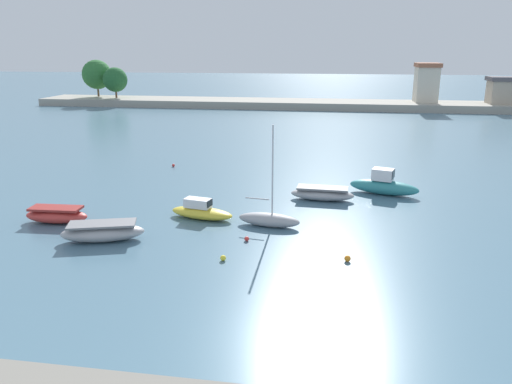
# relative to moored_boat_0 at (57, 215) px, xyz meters

# --- Properties ---
(ground_plane) EXTENTS (400.00, 400.00, 0.00)m
(ground_plane) POSITION_rel_moored_boat_0_xyz_m (15.32, -10.16, -0.47)
(ground_plane) COLOR slate
(moored_boat_0) EXTENTS (3.94, 1.61, 0.99)m
(moored_boat_0) POSITION_rel_moored_boat_0_xyz_m (0.00, 0.00, 0.00)
(moored_boat_0) COLOR #C63833
(moored_boat_0) RESTS_ON ground
(moored_boat_1) EXTENTS (4.81, 2.91, 1.04)m
(moored_boat_1) POSITION_rel_moored_boat_0_xyz_m (4.13, -2.36, 0.03)
(moored_boat_1) COLOR #9E9EA3
(moored_boat_1) RESTS_ON ground
(moored_boat_2) EXTENTS (4.32, 2.22, 1.27)m
(moored_boat_2) POSITION_rel_moored_boat_0_xyz_m (8.52, 2.16, -0.02)
(moored_boat_2) COLOR yellow
(moored_boat_2) RESTS_ON ground
(moored_boat_3) EXTENTS (3.88, 1.60, 6.12)m
(moored_boat_3) POSITION_rel_moored_boat_0_xyz_m (12.90, 1.40, -0.02)
(moored_boat_3) COLOR #9E9EA3
(moored_boat_3) RESTS_ON ground
(moored_boat_4) EXTENTS (4.48, 1.75, 0.94)m
(moored_boat_4) POSITION_rel_moored_boat_0_xyz_m (15.88, 7.35, -0.03)
(moored_boat_4) COLOR #9E9EA3
(moored_boat_4) RESTS_ON ground
(moored_boat_5) EXTENTS (5.21, 2.80, 1.90)m
(moored_boat_5) POSITION_rel_moored_boat_0_xyz_m (20.25, 9.50, 0.20)
(moored_boat_5) COLOR teal
(moored_boat_5) RESTS_ON ground
(mooring_buoy_0) EXTENTS (0.33, 0.33, 0.33)m
(mooring_buoy_0) POSITION_rel_moored_boat_0_xyz_m (17.47, -3.09, -0.31)
(mooring_buoy_0) COLOR orange
(mooring_buoy_0) RESTS_ON ground
(mooring_buoy_1) EXTENTS (0.26, 0.26, 0.26)m
(mooring_buoy_1) POSITION_rel_moored_boat_0_xyz_m (12.00, -1.17, -0.34)
(mooring_buoy_1) COLOR red
(mooring_buoy_1) RESTS_ON ground
(mooring_buoy_2) EXTENTS (0.29, 0.29, 0.29)m
(mooring_buoy_2) POSITION_rel_moored_boat_0_xyz_m (11.30, -3.97, -0.33)
(mooring_buoy_2) COLOR yellow
(mooring_buoy_2) RESTS_ON ground
(mooring_buoy_3) EXTENTS (0.26, 0.26, 0.26)m
(mooring_buoy_3) POSITION_rel_moored_boat_0_xyz_m (2.32, 15.51, -0.34)
(mooring_buoy_3) COLOR red
(mooring_buoy_3) RESTS_ON ground
(distant_shoreline) EXTENTS (106.87, 9.27, 9.05)m
(distant_shoreline) POSITION_rel_moored_boat_0_xyz_m (20.64, 64.16, 1.99)
(distant_shoreline) COLOR #9E998C
(distant_shoreline) RESTS_ON ground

